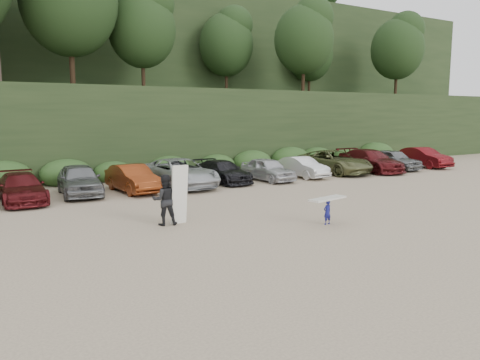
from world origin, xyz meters
TOP-DOWN VIEW (x-y plane):
  - ground at (0.00, 0.00)m, footprint 120.00×120.00m
  - hillside_backdrop at (-0.26, 35.93)m, footprint 90.00×41.50m
  - parked_cars at (2.48, 10.03)m, footprint 40.01×6.54m
  - child_surfer at (1.21, -1.25)m, footprint 1.80×0.82m
  - adult_surfer at (-4.11, 1.84)m, footprint 1.42×0.95m

SIDE VIEW (x-z plane):
  - ground at x=0.00m, z-range 0.00..0.00m
  - child_surfer at x=1.21m, z-range 0.19..1.23m
  - parked_cars at x=2.48m, z-range -0.05..1.59m
  - adult_surfer at x=-4.11m, z-range -0.16..2.13m
  - hillside_backdrop at x=-0.26m, z-range -2.78..25.22m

